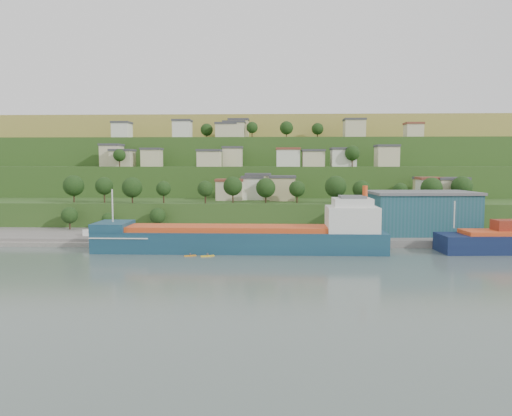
{
  "coord_description": "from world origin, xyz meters",
  "views": [
    {
      "loc": [
        3.94,
        -121.82,
        22.98
      ],
      "look_at": [
        -1.35,
        15.0,
        10.93
      ],
      "focal_mm": 35.0,
      "sensor_mm": 36.0,
      "label": 1
    }
  ],
  "objects_px": {
    "caravan": "(92,234)",
    "warehouse": "(421,212)",
    "kayak_orange": "(190,255)",
    "cargo_ship_near": "(249,240)"
  },
  "relations": [
    {
      "from": "caravan",
      "to": "warehouse",
      "type": "bearing_deg",
      "value": -17.61
    },
    {
      "from": "caravan",
      "to": "kayak_orange",
      "type": "bearing_deg",
      "value": -55.4
    },
    {
      "from": "warehouse",
      "to": "kayak_orange",
      "type": "distance_m",
      "value": 72.34
    },
    {
      "from": "cargo_ship_near",
      "to": "warehouse",
      "type": "bearing_deg",
      "value": 23.34
    },
    {
      "from": "kayak_orange",
      "to": "caravan",
      "type": "bearing_deg",
      "value": 122.39
    },
    {
      "from": "caravan",
      "to": "kayak_orange",
      "type": "xyz_separation_m",
      "value": [
        32.87,
        -21.52,
        -2.23
      ]
    },
    {
      "from": "cargo_ship_near",
      "to": "caravan",
      "type": "bearing_deg",
      "value": 163.59
    },
    {
      "from": "warehouse",
      "to": "caravan",
      "type": "relative_size",
      "value": 5.98
    },
    {
      "from": "kayak_orange",
      "to": "warehouse",
      "type": "bearing_deg",
      "value": -0.25
    },
    {
      "from": "cargo_ship_near",
      "to": "warehouse",
      "type": "distance_m",
      "value": 55.92
    }
  ]
}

